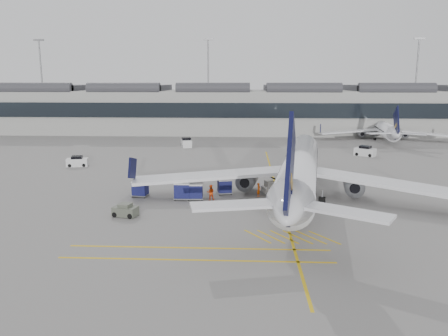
{
  "coord_description": "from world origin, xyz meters",
  "views": [
    {
      "loc": [
        5.73,
        -44.5,
        13.97
      ],
      "look_at": [
        3.46,
        4.2,
        4.0
      ],
      "focal_mm": 35.0,
      "sensor_mm": 36.0,
      "label": 1
    }
  ],
  "objects_px": {
    "pushback_tug": "(125,211)",
    "ramp_agent_b": "(211,192)",
    "baggage_cart_a": "(225,186)",
    "ramp_agent_a": "(259,190)",
    "belt_loader": "(276,187)",
    "airliner_main": "(299,170)"
  },
  "relations": [
    {
      "from": "baggage_cart_a",
      "to": "ramp_agent_a",
      "type": "distance_m",
      "value": 4.32
    },
    {
      "from": "belt_loader",
      "to": "ramp_agent_b",
      "type": "relative_size",
      "value": 2.51
    },
    {
      "from": "ramp_agent_a",
      "to": "ramp_agent_b",
      "type": "relative_size",
      "value": 0.91
    },
    {
      "from": "ramp_agent_a",
      "to": "pushback_tug",
      "type": "height_order",
      "value": "ramp_agent_a"
    },
    {
      "from": "airliner_main",
      "to": "baggage_cart_a",
      "type": "distance_m",
      "value": 9.34
    },
    {
      "from": "pushback_tug",
      "to": "ramp_agent_b",
      "type": "bearing_deg",
      "value": 52.16
    },
    {
      "from": "belt_loader",
      "to": "baggage_cart_a",
      "type": "height_order",
      "value": "baggage_cart_a"
    },
    {
      "from": "ramp_agent_b",
      "to": "pushback_tug",
      "type": "height_order",
      "value": "ramp_agent_b"
    },
    {
      "from": "ramp_agent_a",
      "to": "pushback_tug",
      "type": "relative_size",
      "value": 0.62
    },
    {
      "from": "airliner_main",
      "to": "pushback_tug",
      "type": "xyz_separation_m",
      "value": [
        -18.74,
        -7.85,
        -2.8
      ]
    },
    {
      "from": "belt_loader",
      "to": "ramp_agent_a",
      "type": "bearing_deg",
      "value": -153.83
    },
    {
      "from": "baggage_cart_a",
      "to": "pushback_tug",
      "type": "relative_size",
      "value": 0.75
    },
    {
      "from": "airliner_main",
      "to": "ramp_agent_a",
      "type": "height_order",
      "value": "airliner_main"
    },
    {
      "from": "baggage_cart_a",
      "to": "pushback_tug",
      "type": "height_order",
      "value": "baggage_cart_a"
    },
    {
      "from": "baggage_cart_a",
      "to": "ramp_agent_a",
      "type": "bearing_deg",
      "value": -27.1
    },
    {
      "from": "airliner_main",
      "to": "pushback_tug",
      "type": "distance_m",
      "value": 20.51
    },
    {
      "from": "baggage_cart_a",
      "to": "ramp_agent_a",
      "type": "xyz_separation_m",
      "value": [
        4.18,
        -1.08,
        -0.16
      ]
    },
    {
      "from": "airliner_main",
      "to": "ramp_agent_b",
      "type": "bearing_deg",
      "value": -163.24
    },
    {
      "from": "pushback_tug",
      "to": "baggage_cart_a",
      "type": "bearing_deg",
      "value": 57.95
    },
    {
      "from": "baggage_cart_a",
      "to": "ramp_agent_b",
      "type": "xyz_separation_m",
      "value": [
        -1.51,
        -2.94,
        -0.07
      ]
    },
    {
      "from": "belt_loader",
      "to": "ramp_agent_b",
      "type": "bearing_deg",
      "value": -172.75
    },
    {
      "from": "belt_loader",
      "to": "pushback_tug",
      "type": "distance_m",
      "value": 19.64
    }
  ]
}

